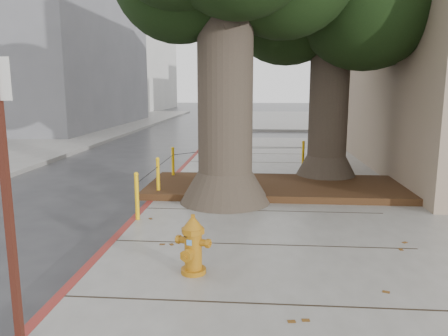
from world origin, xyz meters
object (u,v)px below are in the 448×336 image
Objects in this scene: fire_hydrant at (193,245)px; car_dark at (38,123)px; signpost at (6,189)px; car_silver at (363,125)px.

fire_hydrant is 0.22× the size of car_dark.
signpost is at bearing -112.94° from fire_hydrant.
signpost is (-1.51, -1.79, 1.18)m from fire_hydrant.
fire_hydrant is 23.19m from car_dark.
signpost reaches higher than fire_hydrant.
car_silver is (6.84, 19.83, -0.01)m from fire_hydrant.
car_silver is at bearing -2.21° from car_dark.
car_dark is at bearing 85.40° from car_silver.
fire_hydrant is at bearing -60.60° from car_dark.
car_dark reaches higher than car_silver.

